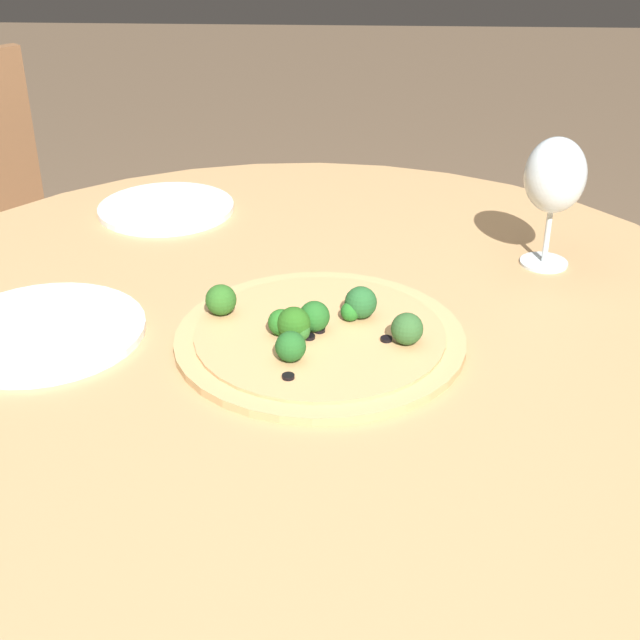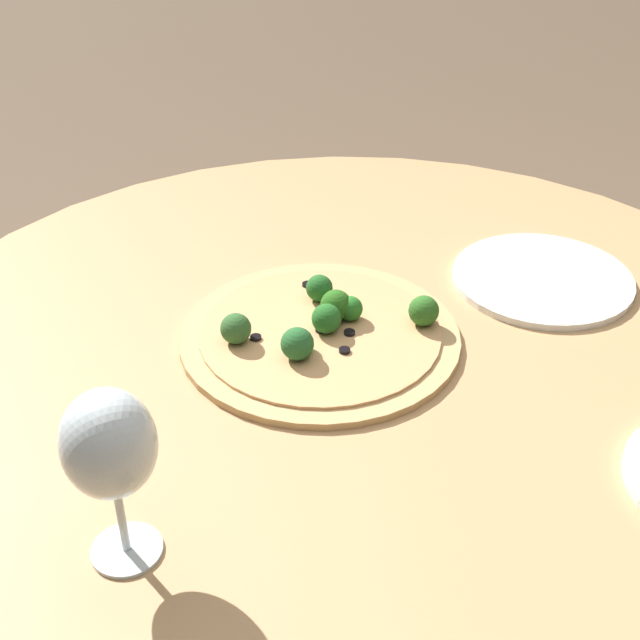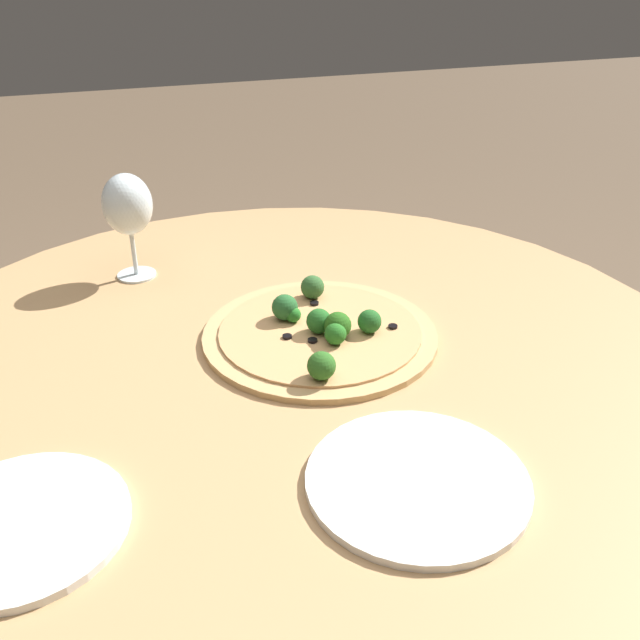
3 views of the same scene
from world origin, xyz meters
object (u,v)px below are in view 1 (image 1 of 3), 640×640
at_px(wine_glass, 555,178).
at_px(plate_far, 43,331).
at_px(pizza, 319,333).
at_px(plate_near, 166,208).

relative_size(wine_glass, plate_far, 0.75).
bearing_deg(plate_far, wine_glass, 109.87).
bearing_deg(plate_far, pizza, 89.58).
xyz_separation_m(pizza, plate_near, (-0.41, -0.27, -0.01)).
relative_size(pizza, plate_near, 1.60).
bearing_deg(pizza, plate_near, -147.11).
relative_size(pizza, wine_glass, 1.90).
bearing_deg(pizza, plate_far, -90.42).
distance_m(pizza, plate_far, 0.34).
bearing_deg(plate_near, wine_glass, 72.99).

